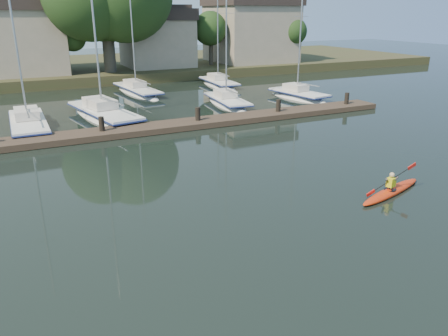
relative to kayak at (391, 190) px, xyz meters
name	(u,v)px	position (x,y,z in m)	size (l,w,h in m)	color
ground	(274,228)	(-5.77, -0.47, -0.16)	(160.00, 160.00, 0.00)	black
kayak	(391,190)	(0.00, 0.00, 0.00)	(4.10, 1.64, 1.31)	#B01C0D
dock	(152,128)	(-5.77, 13.53, 0.05)	(34.00, 2.00, 1.80)	#423426
sailboat_1	(30,132)	(-12.54, 17.37, -0.35)	(2.16, 8.44, 13.77)	white
sailboat_2	(105,122)	(-7.76, 18.15, -0.36)	(4.18, 10.01, 16.15)	white
sailboat_3	(227,107)	(1.82, 18.69, -0.33)	(2.58, 7.44, 11.76)	white
sailboat_4	(298,100)	(8.42, 18.55, -0.34)	(3.05, 6.94, 11.40)	white
sailboat_6	(138,95)	(-3.16, 26.74, -0.33)	(2.90, 9.27, 14.49)	white
sailboat_7	(219,88)	(5.14, 27.33, -0.34)	(2.30, 7.56, 12.06)	white
shore	(95,46)	(-4.16, 39.82, 3.07)	(90.00, 25.25, 12.75)	#30371B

